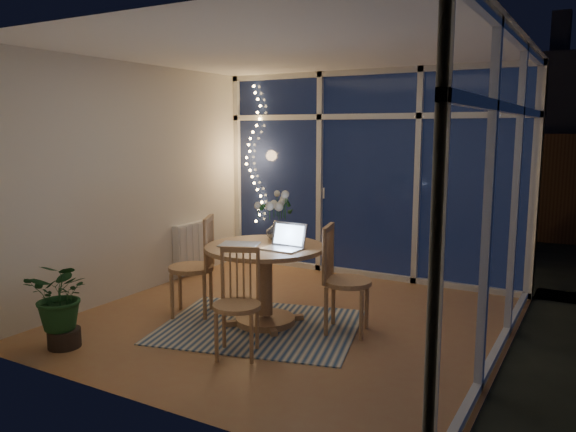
% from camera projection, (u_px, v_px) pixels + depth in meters
% --- Properties ---
extents(floor, '(4.00, 4.00, 0.00)m').
position_uv_depth(floor, '(290.00, 320.00, 5.56)').
color(floor, '#9B6743').
rests_on(floor, ground).
extents(ceiling, '(4.00, 4.00, 0.00)m').
position_uv_depth(ceiling, '(291.00, 49.00, 5.17)').
color(ceiling, white).
rests_on(ceiling, wall_back).
extents(wall_back, '(4.00, 0.04, 2.60)m').
position_uv_depth(wall_back, '(368.00, 175.00, 7.08)').
color(wall_back, silver).
rests_on(wall_back, floor).
extents(wall_front, '(4.00, 0.04, 2.60)m').
position_uv_depth(wall_front, '(139.00, 218.00, 3.65)').
color(wall_front, silver).
rests_on(wall_front, floor).
extents(wall_left, '(0.04, 4.00, 2.60)m').
position_uv_depth(wall_left, '(137.00, 180.00, 6.34)').
color(wall_left, silver).
rests_on(wall_left, floor).
extents(wall_right, '(0.04, 4.00, 2.60)m').
position_uv_depth(wall_right, '(513.00, 203.00, 4.38)').
color(wall_right, silver).
rests_on(wall_right, floor).
extents(window_wall_back, '(4.00, 0.10, 2.60)m').
position_uv_depth(window_wall_back, '(367.00, 175.00, 7.05)').
color(window_wall_back, silver).
rests_on(window_wall_back, floor).
extents(window_wall_right, '(0.10, 4.00, 2.60)m').
position_uv_depth(window_wall_right, '(508.00, 203.00, 4.40)').
color(window_wall_right, silver).
rests_on(window_wall_right, floor).
extents(radiator, '(0.10, 0.70, 0.58)m').
position_uv_depth(radiator, '(194.00, 245.00, 7.22)').
color(radiator, white).
rests_on(radiator, wall_left).
extents(fairy_lights, '(0.24, 0.10, 1.85)m').
position_uv_depth(fairy_lights, '(254.00, 155.00, 7.75)').
color(fairy_lights, '#EBB25E').
rests_on(fairy_lights, window_wall_back).
extents(garden_patio, '(12.00, 6.00, 0.10)m').
position_uv_depth(garden_patio, '(459.00, 243.00, 9.62)').
color(garden_patio, black).
rests_on(garden_patio, ground).
extents(garden_fence, '(11.00, 0.08, 1.80)m').
position_uv_depth(garden_fence, '(440.00, 184.00, 10.15)').
color(garden_fence, '#3E2616').
rests_on(garden_fence, ground).
extents(neighbour_roof, '(7.00, 3.00, 2.20)m').
position_uv_depth(neighbour_roof, '(492.00, 114.00, 12.37)').
color(neighbour_roof, '#2E3037').
rests_on(neighbour_roof, ground).
extents(garden_shrubs, '(0.90, 0.90, 0.90)m').
position_uv_depth(garden_shrubs, '(353.00, 221.00, 8.80)').
color(garden_shrubs, black).
rests_on(garden_shrubs, ground).
extents(rug, '(2.13, 1.87, 0.01)m').
position_uv_depth(rug, '(260.00, 326.00, 5.36)').
color(rug, beige).
rests_on(rug, floor).
extents(dining_table, '(1.38, 1.38, 0.78)m').
position_uv_depth(dining_table, '(265.00, 285.00, 5.39)').
color(dining_table, '#996E45').
rests_on(dining_table, floor).
extents(chair_left, '(0.64, 0.64, 1.03)m').
position_uv_depth(chair_left, '(191.00, 265.00, 5.64)').
color(chair_left, '#996E45').
rests_on(chair_left, floor).
extents(chair_right, '(0.57, 0.57, 1.02)m').
position_uv_depth(chair_right, '(347.00, 279.00, 5.14)').
color(chair_right, '#996E45').
rests_on(chair_right, floor).
extents(chair_front, '(0.55, 0.55, 0.91)m').
position_uv_depth(chair_front, '(237.00, 303.00, 4.61)').
color(chair_front, '#996E45').
rests_on(chair_front, floor).
extents(laptop, '(0.36, 0.31, 0.26)m').
position_uv_depth(laptop, '(282.00, 236.00, 5.13)').
color(laptop, '#B6B6BB').
rests_on(laptop, dining_table).
extents(flower_vase, '(0.25, 0.25, 0.21)m').
position_uv_depth(flower_vase, '(275.00, 229.00, 5.64)').
color(flower_vase, silver).
rests_on(flower_vase, dining_table).
extents(bowl, '(0.18, 0.18, 0.04)m').
position_uv_depth(bowl, '(293.00, 244.00, 5.32)').
color(bowl, white).
rests_on(bowl, dining_table).
extents(newspapers, '(0.42, 0.37, 0.01)m').
position_uv_depth(newspapers, '(240.00, 244.00, 5.37)').
color(newspapers, silver).
rests_on(newspapers, dining_table).
extents(phone, '(0.13, 0.08, 0.01)m').
position_uv_depth(phone, '(267.00, 248.00, 5.18)').
color(phone, black).
rests_on(phone, dining_table).
extents(potted_plant, '(0.67, 0.63, 0.76)m').
position_uv_depth(potted_plant, '(62.00, 305.00, 4.81)').
color(potted_plant, '#18451F').
rests_on(potted_plant, floor).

